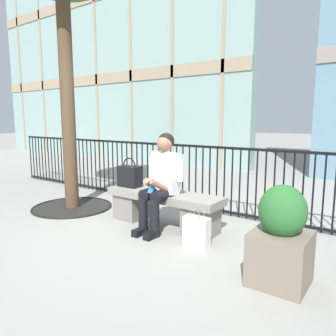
% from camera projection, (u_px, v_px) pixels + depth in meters
% --- Properties ---
extents(ground_plane, '(60.00, 60.00, 0.00)m').
position_uv_depth(ground_plane, '(164.00, 225.00, 4.15)').
color(ground_plane, gray).
extents(stone_bench, '(1.60, 0.44, 0.45)m').
position_uv_depth(stone_bench, '(163.00, 205.00, 4.11)').
color(stone_bench, gray).
rests_on(stone_bench, ground).
extents(seated_person_with_phone, '(0.52, 0.66, 1.21)m').
position_uv_depth(seated_person_with_phone, '(161.00, 179.00, 3.91)').
color(seated_person_with_phone, black).
rests_on(seated_person_with_phone, ground).
extents(handbag_on_bench, '(0.32, 0.17, 0.40)m').
position_uv_depth(handbag_on_bench, '(129.00, 176.00, 4.38)').
color(handbag_on_bench, black).
rests_on(handbag_on_bench, stone_bench).
extents(shopping_bag, '(0.28, 0.13, 0.43)m').
position_uv_depth(shopping_bag, '(197.00, 232.00, 3.39)').
color(shopping_bag, beige).
rests_on(shopping_bag, ground).
extents(plaza_railing, '(9.18, 0.04, 1.00)m').
position_uv_depth(plaza_railing, '(199.00, 178.00, 4.80)').
color(plaza_railing, black).
rests_on(plaza_railing, ground).
extents(planter, '(0.46, 0.46, 0.85)m').
position_uv_depth(planter, '(281.00, 239.00, 2.63)').
color(planter, '#726656').
rests_on(planter, ground).
extents(building_facade_left, '(11.61, 0.43, 9.00)m').
position_uv_depth(building_facade_left, '(99.00, 30.00, 11.26)').
color(building_facade_left, '#84A39E').
rests_on(building_facade_left, ground).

